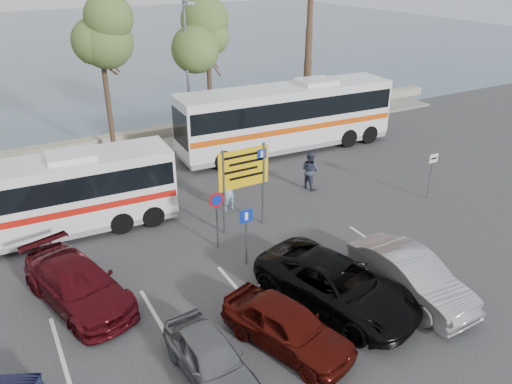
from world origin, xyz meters
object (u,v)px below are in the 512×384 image
coach_bus_right (286,119)px  car_silver_a (210,358)px  coach_bus_left (34,203)px  street_lamp_right (188,68)px  car_red (287,326)px  pedestrian_far (310,170)px  pedestrian_near (228,190)px  car_maroon (78,284)px  suv_black (336,284)px  car_silver_b (410,276)px  direction_sign (244,174)px

coach_bus_right → car_silver_a: size_ratio=3.49×
coach_bus_left → coach_bus_right: (14.00, 3.74, 0.26)m
coach_bus_right → car_silver_a: bearing=-129.0°
street_lamp_right → car_red: (-4.20, -17.02, -3.90)m
coach_bus_left → pedestrian_far: bearing=-6.4°
pedestrian_near → pedestrian_far: pedestrian_near is taller
pedestrian_near → pedestrian_far: 4.48m
car_maroon → suv_black: (7.20, -4.17, 0.05)m
car_red → car_silver_b: (4.80, 0.00, 0.06)m
direction_sign → pedestrian_near: (0.14, 1.80, -1.45)m
suv_black → direction_sign: bearing=76.3°
coach_bus_left → coach_bus_right: 14.49m
car_silver_a → car_silver_b: size_ratio=0.79×
street_lamp_right → suv_black: 16.74m
car_silver_b → pedestrian_far: bearing=75.6°
suv_black → pedestrian_near: size_ratio=2.80×
car_maroon → street_lamp_right: bearing=37.6°
car_silver_a → pedestrian_far: 12.64m
direction_sign → car_red: direction_sign is taller
car_silver_a → suv_black: (4.80, 0.82, 0.14)m
coach_bus_right → car_silver_a: 17.70m
street_lamp_right → car_maroon: size_ratio=1.63×
coach_bus_left → car_silver_a: size_ratio=3.00×
coach_bus_left → pedestrian_far: 12.22m
coach_bus_right → car_silver_b: size_ratio=2.74×
street_lamp_right → direction_sign: bearing=-100.9°
car_silver_b → pedestrian_far: pedestrian_far is taller
direction_sign → suv_black: bearing=-88.1°
direction_sign → suv_black: (0.20, -5.87, -1.66)m
coach_bus_left → car_red: bearing=-62.1°
car_red → pedestrian_far: pedestrian_far is taller
street_lamp_right → direction_sign: size_ratio=2.23×
car_silver_b → car_red: bearing=178.8°
coach_bus_right → car_silver_b: coach_bus_right is taller
suv_black → car_silver_b: 2.54m
coach_bus_right → car_maroon: coach_bus_right is taller
coach_bus_left → pedestrian_near: coach_bus_left is taller
car_silver_a → car_maroon: car_maroon is taller
pedestrian_far → coach_bus_left: bearing=70.7°
direction_sign → car_silver_a: (-4.60, -6.69, -1.81)m
coach_bus_right → car_maroon: bearing=-147.1°
street_lamp_right → car_red: size_ratio=1.94×
coach_bus_right → car_red: size_ratio=3.09×
direction_sign → coach_bus_right: size_ratio=0.28×
car_silver_a → car_silver_b: (7.20, -0.01, 0.14)m
coach_bus_left → car_silver_b: coach_bus_left is taller
coach_bus_left → pedestrian_near: 7.82m
coach_bus_left → car_red: coach_bus_left is taller
coach_bus_left → pedestrian_far: (12.13, -1.36, -0.63)m
car_maroon → coach_bus_left: bearing=80.1°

